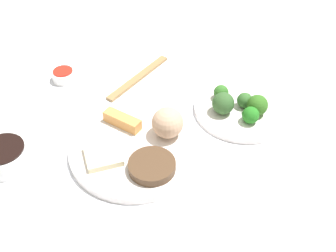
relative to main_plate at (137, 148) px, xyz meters
name	(u,v)px	position (x,y,z in m)	size (l,w,h in m)	color
tabletop	(122,161)	(-0.02, 0.03, -0.02)	(2.20, 2.20, 0.02)	white
main_plate	(137,148)	(0.00, 0.00, 0.00)	(0.29, 0.29, 0.02)	white
rice_scoop	(168,123)	(0.04, -0.06, 0.04)	(0.07, 0.07, 0.07)	tan
spring_roll	(122,121)	(0.06, 0.04, 0.02)	(0.09, 0.03, 0.03)	#DD954C
crab_rangoon_wonton	(103,155)	(-0.04, 0.06, 0.01)	(0.07, 0.07, 0.01)	beige
stir_fry_heap	(152,166)	(-0.06, -0.04, 0.02)	(0.10, 0.10, 0.02)	#4E3622
broccoli_plate	(242,109)	(0.15, -0.23, 0.00)	(0.23, 0.23, 0.01)	white
broccoli_floret_0	(257,105)	(0.13, -0.26, 0.03)	(0.05, 0.05, 0.05)	#30671E
broccoli_floret_1	(221,92)	(0.18, -0.18, 0.02)	(0.04, 0.04, 0.04)	#316B26
broccoli_floret_2	(251,115)	(0.10, -0.25, 0.03)	(0.04, 0.04, 0.04)	#22731E
broccoli_floret_3	(245,100)	(0.15, -0.24, 0.02)	(0.04, 0.04, 0.04)	#34652C
broccoli_floret_4	(223,103)	(0.13, -0.19, 0.03)	(0.05, 0.05, 0.05)	#31592A
soy_sauce_bowl	(4,156)	(-0.05, 0.27, 0.01)	(0.11, 0.11, 0.04)	white
soy_sauce_bowl_liquid	(1,149)	(-0.05, 0.27, 0.03)	(0.09, 0.09, 0.00)	black
sauce_ramekin_sweet_and_sour	(64,76)	(0.25, 0.22, 0.00)	(0.06, 0.06, 0.03)	white
sauce_ramekin_sweet_and_sour_liquid	(63,71)	(0.25, 0.22, 0.02)	(0.05, 0.05, 0.00)	red
chopsticks_pair	(138,77)	(0.27, 0.03, 0.00)	(0.23, 0.02, 0.01)	#9C7648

